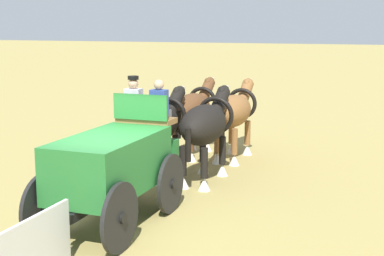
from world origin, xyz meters
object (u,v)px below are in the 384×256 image
(draft_horse_lead_off, at_px, (235,112))
(show_wagon, at_px, (114,163))
(draft_horse_rear_near, at_px, (158,125))
(draft_horse_rear_off, at_px, (205,126))
(draft_horse_lead_near, at_px, (193,110))

(draft_horse_lead_off, bearing_deg, show_wagon, 175.53)
(draft_horse_rear_near, bearing_deg, draft_horse_rear_off, -88.67)
(show_wagon, xyz_separation_m, draft_horse_rear_off, (3.60, -0.55, 0.18))
(show_wagon, xyz_separation_m, draft_horse_lead_off, (6.21, -0.49, 0.15))
(show_wagon, distance_m, draft_horse_rear_near, 3.65)
(draft_horse_rear_near, distance_m, draft_horse_lead_near, 2.61)
(draft_horse_rear_near, height_order, draft_horse_rear_off, draft_horse_rear_off)
(draft_horse_rear_off, distance_m, draft_horse_lead_near, 2.92)
(draft_horse_rear_near, height_order, draft_horse_lead_off, draft_horse_lead_off)
(draft_horse_lead_near, height_order, draft_horse_lead_off, draft_horse_lead_off)
(draft_horse_lead_near, distance_m, draft_horse_lead_off, 1.30)
(draft_horse_rear_near, distance_m, draft_horse_rear_off, 1.30)
(show_wagon, bearing_deg, draft_horse_rear_off, -8.75)
(draft_horse_rear_off, xyz_separation_m, draft_horse_lead_off, (2.61, 0.07, -0.03))
(draft_horse_lead_near, bearing_deg, draft_horse_rear_off, -152.01)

